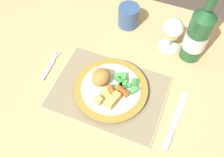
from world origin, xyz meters
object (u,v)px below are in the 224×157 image
Objects in this scene: bottle at (198,34)px; drinking_cup at (129,16)px; table_knife at (173,125)px; dining_table at (102,85)px; dinner_plate at (111,89)px; wine_glass at (173,30)px; fork at (49,68)px.

bottle is 0.27m from drinking_cup.
drinking_cup is at bearing 127.71° from table_knife.
drinking_cup is at bearing 87.62° from dining_table.
bottle reaches higher than table_knife.
dining_table is 0.28m from drinking_cup.
drinking_cup reaches higher than dinner_plate.
bottle is (0.08, -0.01, 0.02)m from wine_glass.
dining_table is 10.25× the size of fork.
dining_table is 0.32m from wine_glass.
drinking_cup is (-0.27, 0.35, 0.04)m from table_knife.
table_knife is 0.74× the size of bottle.
dinner_plate is 1.82× the size of wine_glass.
bottle is at bearing -5.73° from wine_glass.
wine_glass is 1.55× the size of drinking_cup.
fork is at bearing -145.60° from wine_glass.
dining_table is at bearing -145.54° from bottle.
dining_table is at bearing 159.84° from table_knife.
table_knife is 0.32m from wine_glass.
bottle reaches higher than dinner_plate.
table_knife is (0.45, -0.05, 0.00)m from fork.
table_knife is 1.59× the size of wine_glass.
fork is at bearing 177.71° from dinner_plate.
dinner_plate is 0.33m from bottle.
wine_glass reaches higher than dining_table.
bottle reaches higher than fork.
dinner_plate is 1.85× the size of fork.
dining_table is 5.55× the size of dinner_plate.
bottle is 3.33× the size of drinking_cup.
bottle is at bearing 28.35° from fork.
bottle reaches higher than dining_table.
table_knife is 0.30m from bottle.
bottle is (0.20, 0.25, 0.09)m from dinner_plate.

